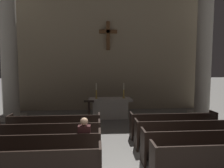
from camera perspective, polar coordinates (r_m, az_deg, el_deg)
pew_left_row_2 at (r=5.72m, az=-20.05°, el=-17.36°), size 3.17×0.50×0.95m
pew_left_row_3 at (r=6.58m, az=-17.73°, el=-14.27°), size 3.17×0.50×0.95m
pew_left_row_4 at (r=7.46m, az=-15.99°, el=-11.88°), size 3.17×0.50×0.95m
pew_right_row_1 at (r=5.42m, az=28.69°, el=-18.99°), size 3.17×0.50×0.95m
pew_right_row_2 at (r=6.18m, az=23.73°, el=-15.77°), size 3.17×0.50×0.95m
pew_right_row_3 at (r=6.98m, az=19.99°, el=-13.20°), size 3.17×0.50×0.95m
pew_right_row_4 at (r=7.82m, az=17.09°, el=-11.12°), size 3.17×0.50×0.95m
column_left_second at (r=10.96m, az=-27.51°, el=9.59°), size 1.14×1.14×7.36m
column_right_second at (r=11.51m, az=24.91°, el=9.45°), size 1.14×1.14×7.36m
altar at (r=10.19m, az=-0.55°, el=-6.75°), size 2.20×0.90×1.01m
candlestick_left at (r=10.04m, az=-4.54°, el=-2.70°), size 0.16×0.16×0.78m
candlestick_right at (r=10.13m, az=3.41°, el=-2.63°), size 0.16×0.16×0.78m
apse_with_cross at (r=12.10m, az=-1.20°, el=11.61°), size 11.02×0.45×7.99m
lectern at (r=9.00m, az=-6.58°, el=-8.29°), size 0.44×0.36×1.15m
lone_worshipper at (r=5.49m, az=-7.87°, el=-15.67°), size 0.32×0.43×1.32m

